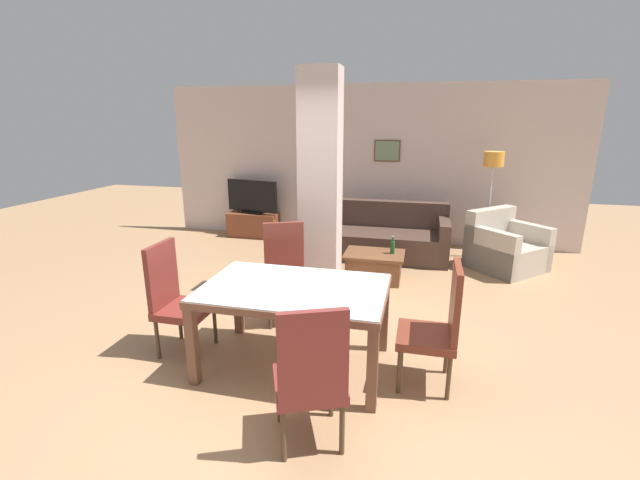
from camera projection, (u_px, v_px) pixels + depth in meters
The scene contains 15 objects.
ground_plane at pixel (295, 365), 3.84m from camera, with size 18.00×18.00×0.00m, color #A07853.
back_wall at pixel (365, 165), 7.48m from camera, with size 7.20×0.09×2.70m.
divider_pillar at pixel (320, 186), 5.11m from camera, with size 0.48×0.36×2.70m.
dining_table at pixel (294, 303), 3.68m from camera, with size 1.57×1.01×0.76m.
dining_chair_head_left at pixel (175, 296), 3.95m from camera, with size 0.46×0.46×1.05m.
dining_chair_near_right at pixel (311, 375), 2.74m from camera, with size 0.60×0.60×1.05m.
dining_chair_far_left at pixel (285, 269), 4.65m from camera, with size 0.60×0.60×1.05m.
dining_chair_head_right at pixel (438, 324), 3.42m from camera, with size 0.46×0.46×1.05m.
sofa at pixel (380, 238), 6.84m from camera, with size 2.11×0.91×0.84m.
armchair at pixel (505, 249), 6.24m from camera, with size 1.24×1.24×0.85m.
coffee_table at pixel (374, 266), 5.82m from camera, with size 0.80×0.58×0.38m.
bottle at pixel (393, 247), 5.73m from camera, with size 0.06×0.06×0.24m.
tv_stand at pixel (253, 225), 7.98m from camera, with size 0.92×0.40×0.45m.
tv_screen at pixel (252, 197), 7.84m from camera, with size 1.02×0.28×0.61m.
floor_lamp at pixel (493, 170), 6.46m from camera, with size 0.30×0.30×1.66m.
Camera 1 is at (1.01, -3.24, 2.13)m, focal length 24.00 mm.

